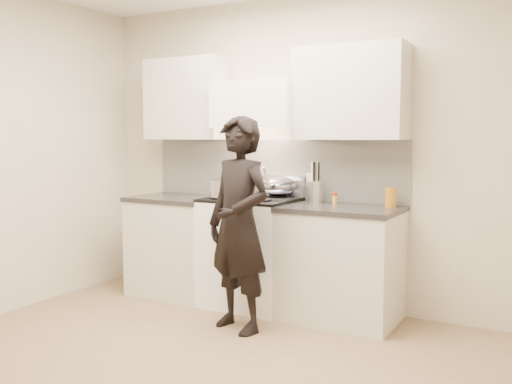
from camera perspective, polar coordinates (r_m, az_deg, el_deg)
ground_plane at (r=3.84m, az=-7.45°, el=-17.07°), size 4.00×4.00×0.00m
room_shell at (r=3.88m, az=-5.14°, el=7.37°), size 4.04×3.54×2.70m
stove at (r=5.00m, az=-0.50°, el=-5.97°), size 0.76×0.65×0.96m
counter_right at (r=4.66m, az=8.47°, el=-7.06°), size 0.92×0.67×0.92m
counter_left at (r=5.43m, az=-7.71°, el=-5.27°), size 0.82×0.67×0.92m
wok at (r=4.96m, az=2.17°, el=0.64°), size 0.34×0.41×0.27m
stock_pot at (r=4.90m, az=-3.38°, el=0.37°), size 0.30×0.28×0.15m
utensil_crock at (r=4.83m, az=5.92°, el=0.20°), size 0.13×0.13×0.34m
spice_jar at (r=4.77m, az=7.87°, el=-0.61°), size 0.04×0.04×0.09m
oil_glass at (r=4.61m, az=13.35°, el=-0.51°), size 0.09×0.09×0.16m
person at (r=4.31m, az=-1.72°, el=-3.25°), size 0.68×0.55×1.63m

